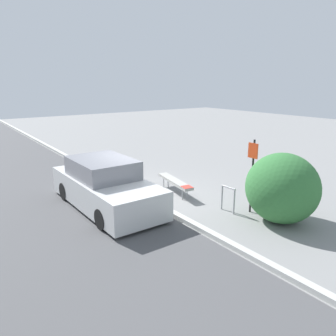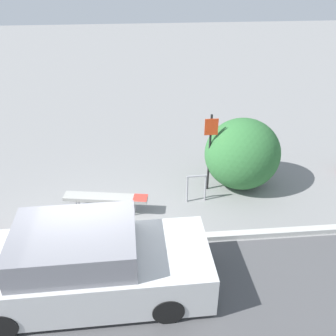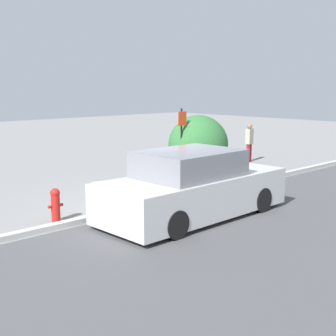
% 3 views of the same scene
% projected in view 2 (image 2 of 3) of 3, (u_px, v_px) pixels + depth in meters
% --- Properties ---
extents(ground_plane, '(60.00, 60.00, 0.00)m').
position_uv_depth(ground_plane, '(92.00, 246.00, 8.75)').
color(ground_plane, gray).
extents(curb, '(60.00, 0.20, 0.13)m').
position_uv_depth(curb, '(92.00, 244.00, 8.72)').
color(curb, '#B7B7B2').
rests_on(curb, ground_plane).
extents(bench, '(2.20, 0.71, 0.50)m').
position_uv_depth(bench, '(106.00, 198.00, 9.67)').
color(bench, '#99999E').
rests_on(bench, ground_plane).
extents(bike_rack, '(0.55, 0.08, 0.83)m').
position_uv_depth(bike_rack, '(196.00, 185.00, 10.07)').
color(bike_rack, '#99999E').
rests_on(bike_rack, ground_plane).
extents(sign_post, '(0.36, 0.08, 2.30)m').
position_uv_depth(sign_post, '(210.00, 146.00, 10.12)').
color(sign_post, black).
rests_on(sign_post, ground_plane).
extents(shrub_hedge, '(2.12, 2.00, 2.04)m').
position_uv_depth(shrub_hedge, '(242.00, 154.00, 10.52)').
color(shrub_hedge, '#337038').
rests_on(shrub_hedge, ground_plane).
extents(parked_car_near, '(4.78, 1.97, 1.58)m').
position_uv_depth(parked_car_near, '(86.00, 266.00, 7.25)').
color(parked_car_near, black).
rests_on(parked_car_near, ground_plane).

